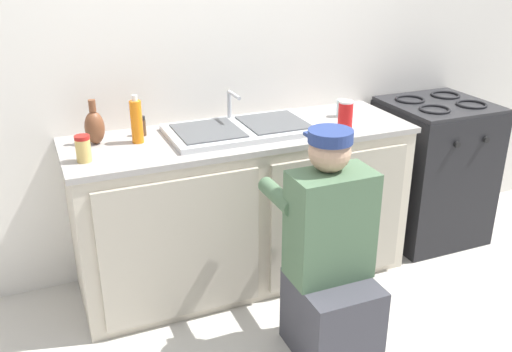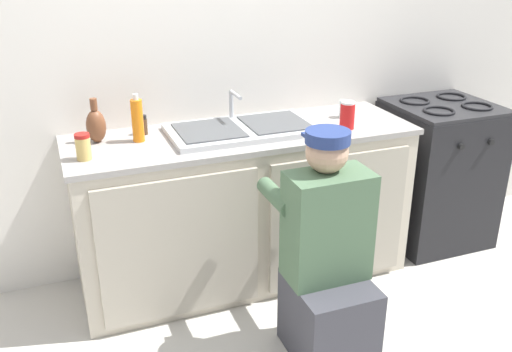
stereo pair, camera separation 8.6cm
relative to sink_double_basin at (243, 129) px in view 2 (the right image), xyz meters
name	(u,v)px [view 2 (the right image)]	position (x,y,z in m)	size (l,w,h in m)	color
ground_plane	(262,301)	(0.00, -0.30, -0.92)	(12.00, 12.00, 0.00)	beige
back_wall	(222,55)	(0.00, 0.35, 0.33)	(6.00, 0.10, 2.50)	silver
counter_cabinet	(244,210)	(0.00, -0.01, -0.48)	(1.86, 0.62, 0.87)	beige
countertop	(243,135)	(0.00, 0.00, -0.03)	(1.90, 0.62, 0.03)	#9E9993
sink_double_basin	(243,129)	(0.00, 0.00, 0.00)	(0.80, 0.44, 0.19)	silver
stove_range	(436,173)	(1.33, 0.00, -0.45)	(0.62, 0.62, 0.93)	black
plumber_person	(327,266)	(0.14, -0.76, -0.45)	(0.42, 0.61, 1.10)	#3F3F47
water_glass	(344,109)	(0.65, 0.05, 0.03)	(0.06, 0.06, 0.10)	#ADC6CC
soap_bottle_orange	(137,120)	(-0.55, 0.05, 0.09)	(0.06, 0.06, 0.25)	orange
soda_cup_red	(347,115)	(0.56, -0.14, 0.06)	(0.08, 0.08, 0.15)	red
spice_bottle_pepper	(144,125)	(-0.51, 0.15, 0.03)	(0.04, 0.04, 0.10)	#513823
vase_decorative	(96,125)	(-0.75, 0.12, 0.07)	(0.10, 0.10, 0.23)	brown
condiment_jar	(83,147)	(-0.84, -0.12, 0.05)	(0.07, 0.07, 0.13)	#DBB760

